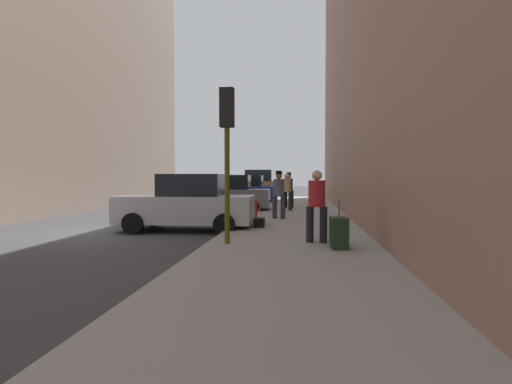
{
  "coord_description": "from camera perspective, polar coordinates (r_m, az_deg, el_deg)",
  "views": [
    {
      "loc": [
        6.23,
        -11.44,
        1.71
      ],
      "look_at": [
        4.14,
        6.73,
        1.0
      ],
      "focal_mm": 28.0,
      "sensor_mm": 36.0,
      "label": 1
    }
  ],
  "objects": [
    {
      "name": "traffic_light",
      "position": [
        9.36,
        -4.16,
        8.65
      ],
      "size": [
        0.32,
        0.32,
        3.6
      ],
      "color": "#514C0F",
      "rests_on": "sidewalk"
    },
    {
      "name": "rolling_suitcase",
      "position": [
        8.89,
        11.76,
        -5.71
      ],
      "size": [
        0.38,
        0.57,
        1.04
      ],
      "color": "black",
      "rests_on": "sidewalk"
    },
    {
      "name": "pedestrian_with_beanie",
      "position": [
        14.86,
        3.27,
        -0.0
      ],
      "size": [
        0.53,
        0.49,
        1.78
      ],
      "color": "#333338",
      "rests_on": "sidewalk"
    },
    {
      "name": "pedestrian_with_fedora",
      "position": [
        20.22,
        4.69,
        0.58
      ],
      "size": [
        0.53,
        0.47,
        1.78
      ],
      "color": "black",
      "rests_on": "sidewalk"
    },
    {
      "name": "ground_plane",
      "position": [
        13.14,
        -21.9,
        -5.42
      ],
      "size": [
        120.0,
        120.0,
        0.0
      ],
      "primitive_type": "plane",
      "color": "#38383A"
    },
    {
      "name": "fire_hydrant",
      "position": [
        15.1,
        -0.22,
        -2.39
      ],
      "size": [
        0.42,
        0.22,
        0.7
      ],
      "color": "red",
      "rests_on": "sidewalk"
    },
    {
      "name": "parked_blue_sedan",
      "position": [
        25.3,
        -1.58,
        0.26
      ],
      "size": [
        4.23,
        2.11,
        1.79
      ],
      "color": "navy",
      "rests_on": "ground_plane"
    },
    {
      "name": "sidewalk",
      "position": [
        11.56,
        5.4,
        -5.92
      ],
      "size": [
        4.0,
        40.0,
        0.15
      ],
      "primitive_type": "cube",
      "color": "gray",
      "rests_on": "ground_plane"
    },
    {
      "name": "parked_bronze_suv",
      "position": [
        31.89,
        0.11,
        0.99
      ],
      "size": [
        4.66,
        2.19,
        2.25
      ],
      "color": "brown",
      "rests_on": "ground_plane"
    },
    {
      "name": "pedestrian_in_red_jacket",
      "position": [
        9.5,
        8.68,
        -1.46
      ],
      "size": [
        0.52,
        0.46,
        1.71
      ],
      "color": "black",
      "rests_on": "sidewalk"
    },
    {
      "name": "pedestrian_in_tan_coat",
      "position": [
        18.61,
        4.43,
        0.34
      ],
      "size": [
        0.5,
        0.41,
        1.71
      ],
      "color": "black",
      "rests_on": "sidewalk"
    },
    {
      "name": "parked_gray_coupe",
      "position": [
        19.17,
        -4.21,
        -0.37
      ],
      "size": [
        4.26,
        2.18,
        1.79
      ],
      "color": "slate",
      "rests_on": "ground_plane"
    },
    {
      "name": "duffel_bag",
      "position": [
        12.39,
        0.46,
        -4.36
      ],
      "size": [
        0.32,
        0.44,
        0.28
      ],
      "color": "black",
      "rests_on": "sidewalk"
    },
    {
      "name": "parked_silver_sedan",
      "position": [
        12.76,
        -9.75,
        -1.68
      ],
      "size": [
        4.25,
        2.16,
        1.79
      ],
      "color": "#B7BABF",
      "rests_on": "ground_plane"
    }
  ]
}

